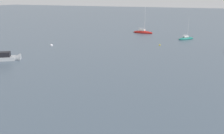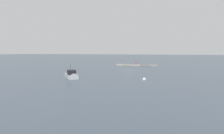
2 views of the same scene
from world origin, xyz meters
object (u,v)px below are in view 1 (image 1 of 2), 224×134
Objects in this scene: sailboat_teal_near at (186,38)px; sailboat_red_mid at (143,32)px; motorboat_grey_near at (6,58)px; mooring_buoy_mid at (51,45)px; mooring_buoy_near at (160,45)px.

sailboat_teal_near is 0.74× the size of sailboat_red_mid.
mooring_buoy_mid is at bearing 147.92° from motorboat_grey_near.
mooring_buoy_mid is at bearing -63.22° from mooring_buoy_near.
mooring_buoy_mid is at bearing -19.61° from sailboat_red_mid.
sailboat_red_mid is 13.05× the size of mooring_buoy_mid.
sailboat_teal_near is 38.06m from mooring_buoy_mid.
sailboat_red_mid is 48.00m from motorboat_grey_near.
sailboat_teal_near reaches higher than mooring_buoy_mid.
motorboat_grey_near is at bearing -10.79° from sailboat_red_mid.
mooring_buoy_near is at bearing 34.09° from sailboat_red_mid.
mooring_buoy_near is (12.24, -4.54, -0.19)m from sailboat_teal_near.
sailboat_red_mid is 20.33× the size of mooring_buoy_near.
motorboat_grey_near is (39.86, -27.71, 0.13)m from sailboat_teal_near.
sailboat_teal_near reaches higher than mooring_buoy_near.
sailboat_red_mid reaches higher than mooring_buoy_near.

